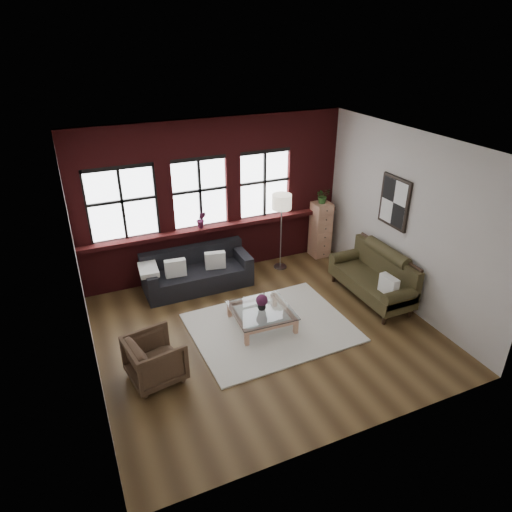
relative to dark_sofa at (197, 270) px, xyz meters
name	(u,v)px	position (x,y,z in m)	size (l,w,h in m)	color
floor	(265,331)	(0.61, -1.90, -0.38)	(5.50, 5.50, 0.00)	#48311A
ceiling	(267,146)	(0.61, -1.90, 2.82)	(5.50, 5.50, 0.00)	white
wall_back	(214,198)	(0.61, 0.60, 1.22)	(5.50, 5.50, 0.00)	beige
wall_front	(359,336)	(0.61, -4.40, 1.22)	(5.50, 5.50, 0.00)	beige
wall_left	(82,283)	(-2.14, -1.90, 1.22)	(5.00, 5.00, 0.00)	beige
wall_right	(405,220)	(3.36, -1.90, 1.22)	(5.00, 5.00, 0.00)	beige
brick_backwall	(215,199)	(0.61, 0.54, 1.22)	(5.50, 0.12, 3.20)	#4E1214
sill_ledge	(217,226)	(0.61, 0.45, 0.66)	(5.50, 0.30, 0.08)	#4E1214
window_left	(122,205)	(-1.19, 0.55, 1.37)	(1.38, 0.10, 1.50)	black
window_mid	(200,194)	(0.31, 0.55, 1.37)	(1.38, 0.10, 1.50)	black
window_right	(264,185)	(1.71, 0.55, 1.37)	(1.38, 0.10, 1.50)	black
wall_poster	(395,202)	(3.33, -1.60, 1.47)	(0.05, 0.74, 0.94)	black
shag_rug	(271,327)	(0.74, -1.87, -0.37)	(2.67, 2.10, 0.03)	silver
dark_sofa	(197,270)	(0.00, 0.00, 0.00)	(2.11, 0.85, 0.76)	black
pillow_a	(175,268)	(-0.45, -0.10, 0.19)	(0.40, 0.14, 0.34)	white
pillow_b	(215,260)	(0.35, -0.10, 0.19)	(0.40, 0.14, 0.34)	white
vintage_settee	(372,275)	(2.91, -1.74, 0.12)	(0.84, 1.89, 1.01)	#362F19
pillow_settee	(389,285)	(2.83, -2.32, 0.23)	(0.14, 0.38, 0.34)	white
armchair	(155,359)	(-1.36, -2.31, -0.03)	(0.75, 0.77, 0.70)	#463223
coffee_table	(262,318)	(0.62, -1.74, -0.22)	(1.01, 1.01, 0.34)	tan
vase	(262,306)	(0.62, -1.74, 0.02)	(0.15, 0.15, 0.15)	#B2B2B2
flowers	(262,300)	(0.62, -1.74, 0.14)	(0.21, 0.21, 0.21)	#591E41
drawer_chest	(320,230)	(2.97, 0.25, 0.25)	(0.39, 0.39, 1.26)	tan
potted_plant_top	(323,196)	(2.97, 0.25, 1.05)	(0.30, 0.26, 0.34)	#2D5923
floor_lamp	(281,229)	(1.88, 0.07, 0.53)	(0.40, 0.40, 1.81)	#A5A5A8
sill_plant	(201,220)	(0.27, 0.42, 0.87)	(0.19, 0.15, 0.35)	#591E41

